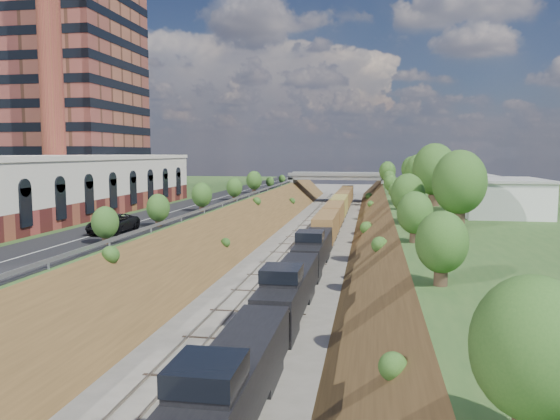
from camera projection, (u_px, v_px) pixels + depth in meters
The scene contains 17 objects.
platform_left at pixel (91, 218), 81.82m from camera, with size 44.00×180.00×5.00m, color #2C5021.
embankment_left at pixel (233, 239), 78.43m from camera, with size 7.07×180.00×7.07m, color brown.
embankment_right at pixel (389, 243), 74.78m from camera, with size 7.07×180.00×7.07m, color brown.
rail_left_track at pixel (291, 240), 77.03m from camera, with size 1.58×180.00×0.18m, color gray.
rail_right_track at pixel (328, 241), 76.16m from camera, with size 1.58×180.00×0.18m, color gray.
road at pixel (203, 203), 78.65m from camera, with size 8.00×180.00×0.10m, color black.
guardrail at pixel (230, 200), 77.72m from camera, with size 0.10×171.00×0.70m.
commercial_building at pixel (28, 188), 58.79m from camera, with size 14.30×62.30×7.00m.
highrise_tower at pixel (60, 31), 92.24m from camera, with size 22.00×22.00×53.90m.
smokestack at pixel (50, 61), 76.05m from camera, with size 3.20×3.20×40.00m, color maroon.
overpass at pixel (337, 182), 136.88m from camera, with size 24.50×8.30×7.40m.
white_building_near at pixel (500, 198), 64.12m from camera, with size 9.00×12.00×4.00m, color silver.
white_building_far at pixel (465, 188), 85.80m from camera, with size 8.00×10.00×3.60m, color silver.
tree_right_large at pixel (459, 183), 53.19m from camera, with size 5.25×5.25×7.61m.
tree_left_crest at pixel (79, 227), 38.61m from camera, with size 2.45×2.45×3.55m.
freight_train at pixel (330, 221), 79.67m from camera, with size 2.70×124.19×4.55m.
suv at pixel (113, 223), 49.43m from camera, with size 2.78×6.02×1.67m, color black.
Camera 1 is at (8.61, -15.35, 12.31)m, focal length 35.00 mm.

